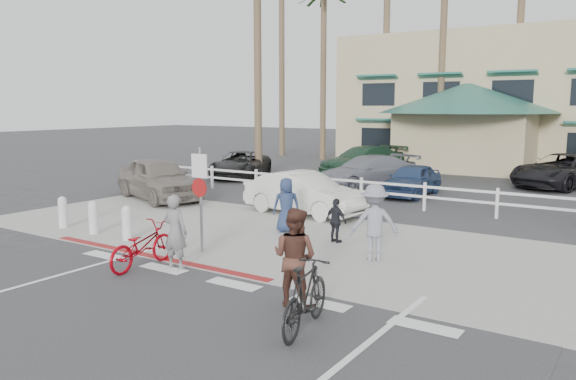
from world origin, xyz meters
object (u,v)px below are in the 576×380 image
Objects in this scene: bike_red at (142,246)px; car_red_compact at (158,178)px; car_white_sedan at (304,193)px; bike_black at (305,297)px; sign_post at (201,194)px.

car_red_compact reaches higher than bike_red.
car_white_sedan is 0.90× the size of car_red_compact.
car_white_sedan is at bearing -64.67° from car_red_compact.
bike_red is 9.47m from car_red_compact.
bike_black is at bearing -140.76° from car_white_sedan.
car_red_compact is (-6.30, -0.52, 0.11)m from car_white_sedan.
sign_post is 8.46m from car_red_compact.
car_red_compact is at bearing 143.40° from sign_post.
bike_red is at bearing -95.79° from sign_post.
sign_post reaches higher than car_white_sedan.
sign_post is 1.53× the size of bike_black.
car_white_sedan is 6.32m from car_red_compact.
car_white_sedan is (-0.47, 5.54, -0.75)m from sign_post.
sign_post reaches higher than car_red_compact.
car_white_sedan is (-0.30, 7.31, 0.20)m from bike_red.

